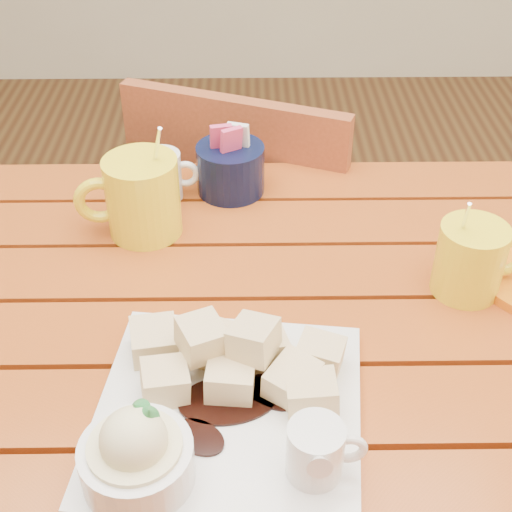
{
  "coord_description": "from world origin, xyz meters",
  "views": [
    {
      "loc": [
        0.04,
        -0.62,
        1.33
      ],
      "look_at": [
        0.05,
        0.05,
        0.82
      ],
      "focal_mm": 50.0,
      "sensor_mm": 36.0,
      "label": 1
    }
  ],
  "objects_px": {
    "dessert_plate": "(213,410)",
    "chair_far": "(255,248)",
    "coffee_mug_left": "(140,196)",
    "coffee_mug_right": "(472,259)",
    "table": "(217,392)"
  },
  "relations": [
    {
      "from": "table",
      "to": "coffee_mug_left",
      "type": "relative_size",
      "value": 7.08
    },
    {
      "from": "table",
      "to": "chair_far",
      "type": "distance_m",
      "value": 0.57
    },
    {
      "from": "coffee_mug_right",
      "to": "dessert_plate",
      "type": "bearing_deg",
      "value": -152.8
    },
    {
      "from": "coffee_mug_right",
      "to": "chair_far",
      "type": "xyz_separation_m",
      "value": [
        -0.26,
        0.47,
        -0.33
      ]
    },
    {
      "from": "coffee_mug_right",
      "to": "chair_far",
      "type": "height_order",
      "value": "coffee_mug_right"
    },
    {
      "from": "dessert_plate",
      "to": "chair_far",
      "type": "height_order",
      "value": "dessert_plate"
    },
    {
      "from": "dessert_plate",
      "to": "coffee_mug_right",
      "type": "bearing_deg",
      "value": 35.32
    },
    {
      "from": "coffee_mug_right",
      "to": "coffee_mug_left",
      "type": "bearing_deg",
      "value": 154.25
    },
    {
      "from": "dessert_plate",
      "to": "coffee_mug_left",
      "type": "bearing_deg",
      "value": 107.26
    },
    {
      "from": "coffee_mug_left",
      "to": "chair_far",
      "type": "distance_m",
      "value": 0.5
    },
    {
      "from": "table",
      "to": "coffee_mug_left",
      "type": "xyz_separation_m",
      "value": [
        -0.11,
        0.21,
        0.17
      ]
    },
    {
      "from": "dessert_plate",
      "to": "chair_far",
      "type": "xyz_separation_m",
      "value": [
        0.05,
        0.69,
        -0.31
      ]
    },
    {
      "from": "coffee_mug_left",
      "to": "coffee_mug_right",
      "type": "bearing_deg",
      "value": -26.03
    },
    {
      "from": "table",
      "to": "dessert_plate",
      "type": "height_order",
      "value": "dessert_plate"
    },
    {
      "from": "dessert_plate",
      "to": "chair_far",
      "type": "relative_size",
      "value": 0.36
    }
  ]
}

